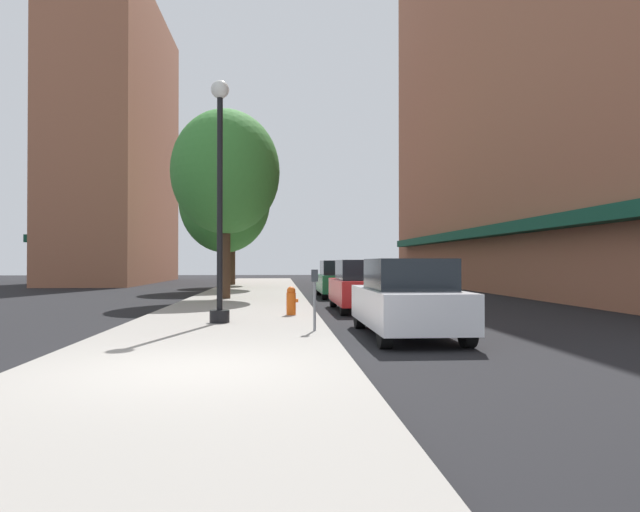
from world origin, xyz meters
TOP-DOWN VIEW (x-y plane):
  - ground_plane at (4.00, 18.00)m, footprint 90.00×90.00m
  - sidewalk_slab at (0.00, 19.00)m, footprint 4.80×50.00m
  - building_right_brick at (14.99, 22.00)m, footprint 6.80×40.00m
  - building_far_background at (-11.01, 37.00)m, footprint 6.80×18.00m
  - lamppost at (-0.15, 6.03)m, footprint 0.48×0.48m
  - fire_hydrant at (1.64, 7.92)m, footprint 0.33×0.26m
  - parking_meter_near at (2.05, 4.22)m, footprint 0.14×0.09m
  - tree_near at (-0.85, 15.32)m, footprint 4.38×4.38m
  - tree_mid at (-1.67, 23.91)m, footprint 5.02×5.02m
  - tree_far at (-1.70, 29.47)m, footprint 3.61×3.61m
  - car_white at (4.00, 3.96)m, footprint 1.80×4.30m
  - car_red at (4.00, 10.41)m, footprint 1.80×4.30m
  - car_green at (4.00, 17.55)m, footprint 1.80×4.30m

SIDE VIEW (x-z plane):
  - ground_plane at x=4.00m, z-range 0.00..0.00m
  - sidewalk_slab at x=0.00m, z-range 0.00..0.12m
  - fire_hydrant at x=1.64m, z-range 0.12..0.91m
  - car_white at x=4.00m, z-range -0.02..1.64m
  - car_red at x=4.00m, z-range -0.02..1.64m
  - car_green at x=4.00m, z-range -0.02..1.64m
  - parking_meter_near at x=2.05m, z-range 0.29..1.60m
  - lamppost at x=-0.15m, z-range 0.25..6.15m
  - tree_far at x=-1.70m, z-range 1.35..8.00m
  - tree_mid at x=-1.67m, z-range 1.11..8.88m
  - tree_near at x=-0.85m, z-range 1.41..9.06m
  - building_far_background at x=-11.01m, z-range -0.02..21.39m
  - building_right_brick at x=14.99m, z-range -0.02..27.19m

